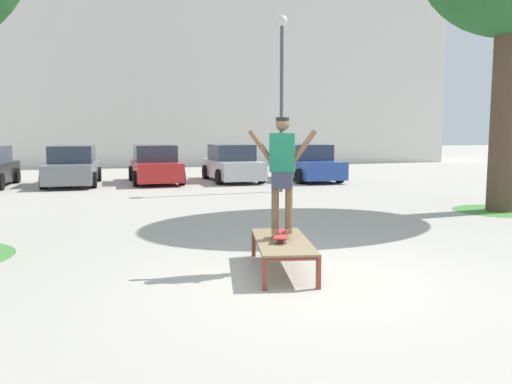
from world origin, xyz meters
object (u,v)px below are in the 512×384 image
(skateboard, at_px, (282,234))
(skate_box, at_px, (282,243))
(skater, at_px, (282,167))
(car_silver, at_px, (232,164))
(car_grey, at_px, (73,167))
(car_blue, at_px, (307,164))
(car_red, at_px, (155,165))
(light_post, at_px, (282,77))

(skateboard, bearing_deg, skate_box, -100.14)
(skater, relative_size, car_silver, 0.40)
(skateboard, height_order, car_grey, car_grey)
(car_silver, bearing_deg, car_blue, -9.60)
(skateboard, distance_m, car_red, 13.95)
(car_silver, bearing_deg, light_post, -79.41)
(light_post, bearing_deg, skateboard, -107.57)
(car_red, bearing_deg, skateboard, -86.47)
(skateboard, bearing_deg, light_post, 72.43)
(car_silver, relative_size, car_blue, 1.01)
(skateboard, bearing_deg, car_red, 93.53)
(car_silver, bearing_deg, car_grey, -179.66)
(skate_box, bearing_deg, skateboard, 79.86)
(light_post, bearing_deg, car_red, 132.31)
(skateboard, height_order, car_silver, car_silver)
(light_post, bearing_deg, car_blue, 57.75)
(car_red, height_order, car_blue, same)
(car_blue, bearing_deg, car_red, 174.52)
(car_grey, xyz_separation_m, car_blue, (9.36, -0.49, 0.00))
(skate_box, xyz_separation_m, car_red, (-0.85, 13.99, 0.28))
(skater, relative_size, car_blue, 0.40)
(skater, xyz_separation_m, light_post, (3.05, 9.63, 2.29))
(car_grey, xyz_separation_m, car_red, (3.12, 0.11, 0.00))
(car_silver, distance_m, light_post, 5.32)
(skater, relative_size, car_grey, 0.40)
(skater, height_order, light_post, light_post)
(skater, bearing_deg, car_red, 93.54)
(car_red, bearing_deg, skater, -86.46)
(car_silver, bearing_deg, skate_box, -99.27)
(skate_box, distance_m, car_blue, 14.44)
(skateboard, relative_size, car_silver, 0.19)
(skateboard, height_order, car_red, car_red)
(skate_box, height_order, car_red, car_red)
(skate_box, distance_m, car_silver, 14.10)
(car_red, distance_m, car_silver, 3.12)
(skate_box, xyz_separation_m, car_blue, (5.39, 13.39, 0.28))
(skater, height_order, car_grey, skater)
(skater, bearing_deg, light_post, 72.43)
(skater, xyz_separation_m, car_red, (-0.86, 13.92, -0.84))
(skate_box, relative_size, car_grey, 0.47)
(skate_box, xyz_separation_m, car_grey, (-3.97, 13.88, 0.28))
(car_blue, xyz_separation_m, light_post, (-2.33, -3.70, 3.13))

